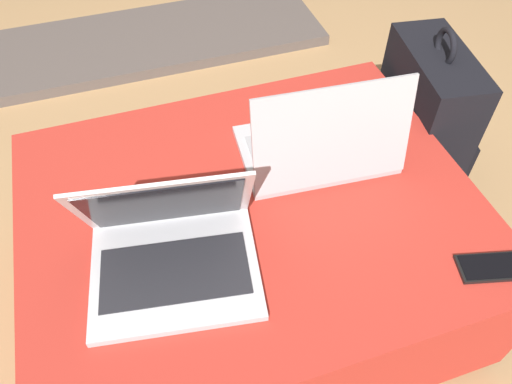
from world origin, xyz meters
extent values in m
plane|color=tan|center=(0.00, 0.00, 0.00)|extent=(14.00, 14.00, 0.00)
cube|color=maroon|center=(0.00, 0.00, 0.03)|extent=(0.97, 0.77, 0.05)
cube|color=#B22D23|center=(0.00, 0.00, 0.22)|extent=(1.01, 0.80, 0.33)
cube|color=silver|center=(-0.20, -0.12, 0.39)|extent=(0.36, 0.31, 0.02)
cube|color=#232328|center=(-0.20, -0.13, 0.40)|extent=(0.31, 0.19, 0.00)
cube|color=silver|center=(-0.19, -0.05, 0.52)|extent=(0.34, 0.17, 0.24)
cube|color=black|center=(-0.19, -0.06, 0.51)|extent=(0.30, 0.15, 0.21)
cube|color=#B7B7BC|center=(0.19, 0.11, 0.39)|extent=(0.37, 0.26, 0.02)
cube|color=#9E9EA3|center=(0.19, 0.11, 0.40)|extent=(0.32, 0.15, 0.00)
cube|color=#B7B7BC|center=(0.19, 0.01, 0.52)|extent=(0.35, 0.08, 0.23)
cube|color=white|center=(0.19, 0.02, 0.51)|extent=(0.32, 0.07, 0.21)
cube|color=black|center=(0.40, -0.31, 0.39)|extent=(0.15, 0.10, 0.01)
cube|color=black|center=(0.40, -0.31, 0.39)|extent=(0.13, 0.09, 0.00)
cube|color=black|center=(0.60, 0.23, 0.25)|extent=(0.21, 0.36, 0.50)
cube|color=black|center=(0.69, 0.21, 0.15)|extent=(0.10, 0.28, 0.22)
torus|color=black|center=(0.60, 0.23, 0.52)|extent=(0.03, 0.10, 0.10)
cube|color=#564C47|center=(0.00, 1.31, 0.02)|extent=(1.40, 0.50, 0.04)
camera|label=1|loc=(-0.21, -0.67, 1.23)|focal=35.00mm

